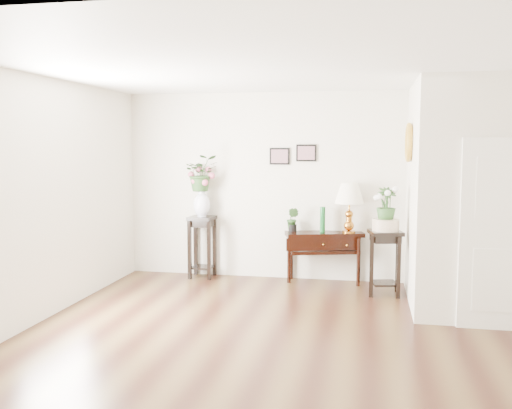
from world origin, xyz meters
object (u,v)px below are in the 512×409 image
(table_lamp, at_px, (349,209))
(plant_stand_a, at_px, (202,247))
(console_table, at_px, (324,257))
(plant_stand_b, at_px, (385,263))

(table_lamp, bearing_deg, plant_stand_a, -179.18)
(console_table, bearing_deg, table_lamp, -16.10)
(table_lamp, bearing_deg, console_table, 180.00)
(table_lamp, height_order, plant_stand_a, table_lamp)
(console_table, height_order, table_lamp, table_lamp)
(table_lamp, distance_m, plant_stand_b, 0.98)
(console_table, bearing_deg, plant_stand_a, 164.88)
(console_table, height_order, plant_stand_a, plant_stand_a)
(plant_stand_b, bearing_deg, plant_stand_a, 169.69)
(table_lamp, height_order, plant_stand_b, table_lamp)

